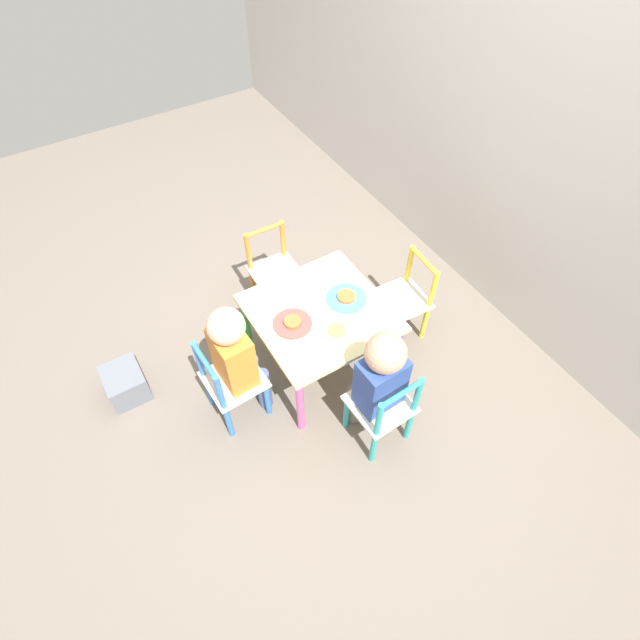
% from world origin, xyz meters
% --- Properties ---
extents(ground_plane, '(6.00, 6.00, 0.00)m').
position_xyz_m(ground_plane, '(0.00, 0.00, 0.00)').
color(ground_plane, '#6B6056').
extents(house_wall, '(6.00, 0.06, 2.60)m').
position_xyz_m(house_wall, '(0.00, 1.13, 1.30)').
color(house_wall, silver).
rests_on(house_wall, ground_plane).
extents(kids_table, '(0.62, 0.62, 0.43)m').
position_xyz_m(kids_table, '(0.00, 0.00, 0.38)').
color(kids_table, beige).
rests_on(kids_table, ground_plane).
extents(chair_blue, '(0.27, 0.27, 0.51)m').
position_xyz_m(chair_blue, '(0.02, -0.51, 0.25)').
color(chair_blue, silver).
rests_on(chair_blue, ground_plane).
extents(chair_teal, '(0.27, 0.27, 0.51)m').
position_xyz_m(chair_teal, '(0.51, 0.02, 0.25)').
color(chair_teal, silver).
rests_on(chair_teal, ground_plane).
extents(chair_yellow, '(0.28, 0.28, 0.51)m').
position_xyz_m(chair_yellow, '(0.03, 0.51, 0.25)').
color(chair_yellow, silver).
rests_on(chair_yellow, ground_plane).
extents(chair_orange, '(0.27, 0.27, 0.51)m').
position_xyz_m(chair_orange, '(-0.51, 0.01, 0.25)').
color(chair_orange, silver).
rests_on(chair_orange, ground_plane).
extents(child_front, '(0.21, 0.22, 0.73)m').
position_xyz_m(child_front, '(0.02, -0.45, 0.44)').
color(child_front, '#4C608E').
rests_on(child_front, ground_plane).
extents(child_right, '(0.22, 0.21, 0.72)m').
position_xyz_m(child_right, '(0.45, 0.02, 0.44)').
color(child_right, '#7A6B5B').
rests_on(child_right, ground_plane).
extents(plate_front, '(0.18, 0.18, 0.03)m').
position_xyz_m(plate_front, '(-0.00, -0.15, 0.44)').
color(plate_front, '#E54C47').
rests_on(plate_front, kids_table).
extents(plate_right, '(0.17, 0.17, 0.03)m').
position_xyz_m(plate_right, '(0.15, 0.00, 0.44)').
color(plate_right, white).
rests_on(plate_right, kids_table).
extents(plate_back, '(0.20, 0.20, 0.03)m').
position_xyz_m(plate_back, '(0.00, 0.15, 0.44)').
color(plate_back, '#4C9EE0').
rests_on(plate_back, kids_table).
extents(storage_bin, '(0.21, 0.19, 0.17)m').
position_xyz_m(storage_bin, '(-0.36, -0.94, 0.08)').
color(storage_bin, slate).
rests_on(storage_bin, ground_plane).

